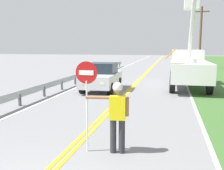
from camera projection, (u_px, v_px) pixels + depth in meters
The scene contains 10 objects.
centerline_yellow_left at pixel (141, 77), 22.73m from camera, with size 0.11×110.00×0.01m, color yellow.
centerline_yellow_right at pixel (143, 77), 22.69m from camera, with size 0.11×110.00×0.01m, color yellow.
edge_line_right at pixel (184, 78), 21.90m from camera, with size 0.12×110.00×0.01m, color silver.
edge_line_left at pixel (104, 76), 23.53m from camera, with size 0.12×110.00×0.01m, color silver.
flagger_worker at pixel (117, 113), 6.31m from camera, with size 1.08×0.29×1.83m.
stop_sign_paddle at pixel (87, 86), 6.29m from camera, with size 0.56×0.04×2.33m.
utility_bucket_truck at pixel (189, 66), 16.81m from camera, with size 2.68×6.81×5.88m.
oncoming_sedan_nearest at pixel (102, 77), 15.59m from camera, with size 1.99×4.15×1.70m.
utility_pole_mid at pixel (200, 36), 31.08m from camera, with size 1.80×0.28×7.53m.
guardrail_left_shoulder at pixel (81, 75), 19.16m from camera, with size 0.10×32.00×0.71m.
Camera 1 is at (2.49, -2.60, 2.69)m, focal length 40.37 mm.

